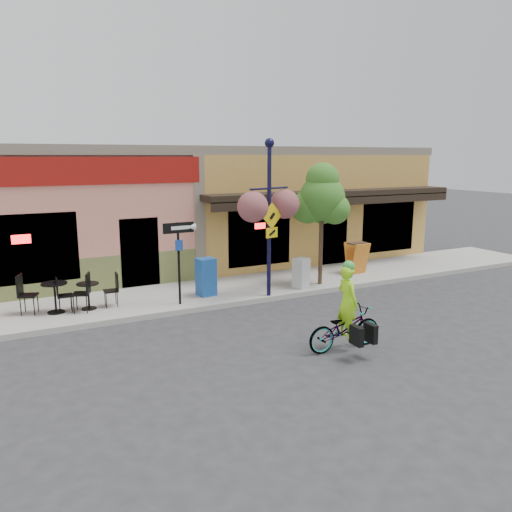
% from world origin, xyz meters
% --- Properties ---
extents(ground, '(90.00, 90.00, 0.00)m').
position_xyz_m(ground, '(0.00, 0.00, 0.00)').
color(ground, '#2D2D30').
rests_on(ground, ground).
extents(sidewalk, '(24.00, 3.00, 0.15)m').
position_xyz_m(sidewalk, '(0.00, 2.00, 0.07)').
color(sidewalk, '#9E9B93').
rests_on(sidewalk, ground).
extents(curb, '(24.00, 0.12, 0.15)m').
position_xyz_m(curb, '(0.00, 0.55, 0.07)').
color(curb, '#A8A59E').
rests_on(curb, ground).
extents(building, '(18.20, 8.20, 4.50)m').
position_xyz_m(building, '(0.00, 7.50, 2.25)').
color(building, tan).
rests_on(building, ground).
extents(bicycle, '(1.82, 0.65, 0.96)m').
position_xyz_m(bicycle, '(-0.27, -3.43, 0.48)').
color(bicycle, maroon).
rests_on(bicycle, ground).
extents(cyclist_rider, '(0.39, 0.60, 1.62)m').
position_xyz_m(cyclist_rider, '(-0.22, -3.43, 0.81)').
color(cyclist_rider, '#A7FF1A').
rests_on(cyclist_rider, ground).
extents(lamp_post, '(1.54, 0.93, 4.52)m').
position_xyz_m(lamp_post, '(0.07, 0.65, 2.41)').
color(lamp_post, black).
rests_on(lamp_post, sidewalk).
extents(one_way_sign, '(0.88, 0.23, 2.28)m').
position_xyz_m(one_way_sign, '(-2.54, 1.00, 1.29)').
color(one_way_sign, black).
rests_on(one_way_sign, sidewalk).
extents(cafe_set_left, '(1.94, 1.42, 1.05)m').
position_xyz_m(cafe_set_left, '(-5.68, 1.72, 0.67)').
color(cafe_set_left, black).
rests_on(cafe_set_left, sidewalk).
extents(cafe_set_right, '(1.59, 0.86, 0.93)m').
position_xyz_m(cafe_set_right, '(-4.86, 1.66, 0.62)').
color(cafe_set_right, black).
rests_on(cafe_set_right, sidewalk).
extents(newspaper_box_blue, '(0.55, 0.50, 1.10)m').
position_xyz_m(newspaper_box_blue, '(-1.56, 1.50, 0.70)').
color(newspaper_box_blue, '#1B50A3').
rests_on(newspaper_box_blue, sidewalk).
extents(newspaper_box_grey, '(0.55, 0.52, 0.93)m').
position_xyz_m(newspaper_box_grey, '(1.38, 0.97, 0.62)').
color(newspaper_box_grey, '#BDBDBD').
rests_on(newspaper_box_grey, sidewalk).
extents(street_tree, '(1.98, 1.98, 3.88)m').
position_xyz_m(street_tree, '(2.17, 1.08, 2.09)').
color(street_tree, '#3D7A26').
rests_on(street_tree, sidewalk).
extents(sandwich_board, '(0.68, 0.52, 1.09)m').
position_xyz_m(sandwich_board, '(4.15, 1.54, 0.70)').
color(sandwich_board, orange).
rests_on(sandwich_board, sidewalk).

